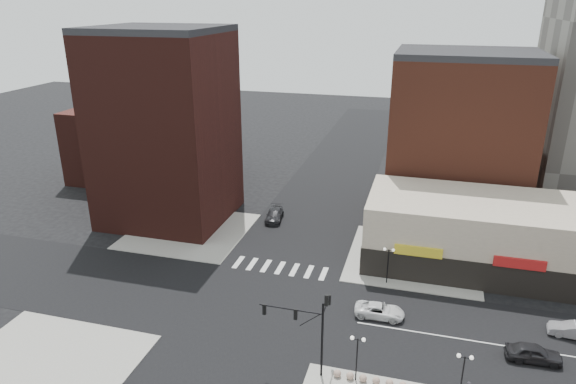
% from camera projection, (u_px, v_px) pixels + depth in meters
% --- Properties ---
extents(ground, '(240.00, 240.00, 0.00)m').
position_uv_depth(ground, '(258.00, 307.00, 51.50)').
color(ground, black).
rests_on(ground, ground).
extents(road_ew, '(200.00, 14.00, 0.02)m').
position_uv_depth(road_ew, '(258.00, 307.00, 51.49)').
color(road_ew, black).
rests_on(road_ew, ground).
extents(road_ns, '(14.00, 200.00, 0.02)m').
position_uv_depth(road_ns, '(258.00, 307.00, 51.49)').
color(road_ns, black).
rests_on(road_ns, ground).
extents(sidewalk_nw, '(15.00, 15.00, 0.12)m').
position_uv_depth(sidewalk_nw, '(190.00, 231.00, 68.15)').
color(sidewalk_nw, gray).
rests_on(sidewalk_nw, ground).
extents(sidewalk_ne, '(15.00, 15.00, 0.12)m').
position_uv_depth(sidewalk_ne, '(413.00, 258.00, 60.93)').
color(sidewalk_ne, gray).
rests_on(sidewalk_ne, ground).
extents(sidewalk_sw, '(15.00, 15.00, 0.12)m').
position_uv_depth(sidewalk_sw, '(34.00, 376.00, 42.03)').
color(sidewalk_sw, gray).
rests_on(sidewalk_sw, ground).
extents(building_nw, '(16.00, 15.00, 25.00)m').
position_uv_depth(building_nw, '(165.00, 130.00, 68.45)').
color(building_nw, '#391612').
rests_on(building_nw, ground).
extents(building_nw_low, '(20.00, 18.00, 12.00)m').
position_uv_depth(building_nw_low, '(144.00, 141.00, 87.97)').
color(building_nw_low, '#391612').
rests_on(building_nw_low, ground).
extents(building_ne_midrise, '(18.00, 15.00, 22.00)m').
position_uv_depth(building_ne_midrise, '(459.00, 140.00, 69.43)').
color(building_ne_midrise, brown).
rests_on(building_ne_midrise, ground).
extents(building_ne_row, '(24.20, 12.20, 8.00)m').
position_uv_depth(building_ne_row, '(474.00, 238.00, 58.60)').
color(building_ne_row, beige).
rests_on(building_ne_row, ground).
extents(traffic_signal, '(5.59, 3.09, 7.77)m').
position_uv_depth(traffic_signal, '(312.00, 321.00, 40.88)').
color(traffic_signal, black).
rests_on(traffic_signal, ground).
extents(street_lamp_se_a, '(1.22, 0.32, 4.16)m').
position_uv_depth(street_lamp_se_a, '(357.00, 348.00, 40.38)').
color(street_lamp_se_a, black).
rests_on(street_lamp_se_a, sidewalk_se).
extents(street_lamp_se_b, '(1.22, 0.32, 4.16)m').
position_uv_depth(street_lamp_se_b, '(464.00, 366.00, 38.39)').
color(street_lamp_se_b, black).
rests_on(street_lamp_se_b, sidewalk_se).
extents(street_lamp_ne, '(1.22, 0.32, 4.16)m').
position_uv_depth(street_lamp_ne, '(388.00, 257.00, 54.54)').
color(street_lamp_ne, black).
rests_on(street_lamp_ne, sidewalk_ne).
extents(bollard_row, '(5.87, 0.62, 0.62)m').
position_uv_depth(bollard_row, '(370.00, 379.00, 41.12)').
color(bollard_row, '#A17C6F').
rests_on(bollard_row, sidewalk_se).
extents(white_suv, '(4.83, 2.31, 1.33)m').
position_uv_depth(white_suv, '(380.00, 311.00, 49.74)').
color(white_suv, white).
rests_on(white_suv, ground).
extents(dark_sedan_east, '(4.64, 2.01, 1.56)m').
position_uv_depth(dark_sedan_east, '(534.00, 353.00, 43.62)').
color(dark_sedan_east, black).
rests_on(dark_sedan_east, ground).
extents(silver_sedan, '(4.36, 1.86, 1.40)m').
position_uv_depth(silver_sedan, '(573.00, 330.00, 46.73)').
color(silver_sedan, gray).
rests_on(silver_sedan, ground).
extents(dark_sedan_north, '(2.78, 5.45, 1.51)m').
position_uv_depth(dark_sedan_north, '(274.00, 215.00, 71.37)').
color(dark_sedan_north, black).
rests_on(dark_sedan_north, ground).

